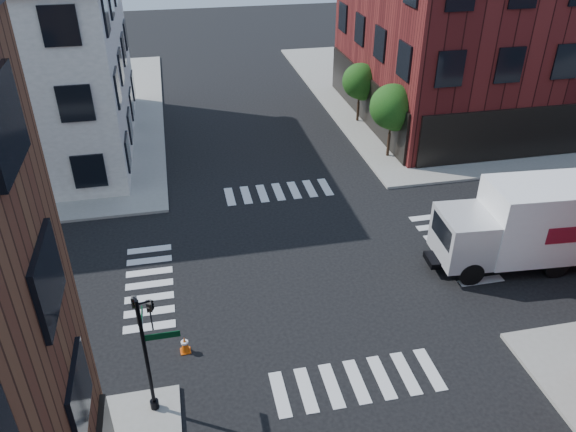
{
  "coord_description": "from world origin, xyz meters",
  "views": [
    {
      "loc": [
        -5.15,
        -19.83,
        14.86
      ],
      "look_at": [
        -0.88,
        0.28,
        2.5
      ],
      "focal_mm": 35.0,
      "sensor_mm": 36.0,
      "label": 1
    }
  ],
  "objects": [
    {
      "name": "signal_pole",
      "position": [
        -6.72,
        -6.68,
        2.86
      ],
      "size": [
        1.29,
        1.24,
        4.6
      ],
      "color": "black",
      "rests_on": "ground"
    },
    {
      "name": "tree_near",
      "position": [
        7.56,
        9.98,
        3.16
      ],
      "size": [
        2.69,
        2.69,
        4.49
      ],
      "color": "black",
      "rests_on": "ground"
    },
    {
      "name": "ground",
      "position": [
        0.0,
        0.0,
        0.0
      ],
      "size": [
        120.0,
        120.0,
        0.0
      ],
      "primitive_type": "plane",
      "color": "black",
      "rests_on": "ground"
    },
    {
      "name": "building_ne",
      "position": [
        20.5,
        16.0,
        6.0
      ],
      "size": [
        25.0,
        16.0,
        12.0
      ],
      "primitive_type": "cube",
      "color": "#401010",
      "rests_on": "ground"
    },
    {
      "name": "box_truck",
      "position": [
        9.81,
        -1.84,
        2.04
      ],
      "size": [
        8.82,
        3.22,
        3.92
      ],
      "rotation": [
        0.0,
        0.0,
        -0.07
      ],
      "color": "white",
      "rests_on": "ground"
    },
    {
      "name": "sidewalk_ne",
      "position": [
        21.0,
        21.0,
        0.07
      ],
      "size": [
        30.0,
        30.0,
        0.15
      ],
      "primitive_type": "cube",
      "color": "gray",
      "rests_on": "ground"
    },
    {
      "name": "traffic_cone",
      "position": [
        -5.7,
        -4.3,
        0.33
      ],
      "size": [
        0.39,
        0.39,
        0.69
      ],
      "rotation": [
        0.0,
        0.0,
        0.06
      ],
      "color": "#DE5109",
      "rests_on": "ground"
    },
    {
      "name": "tree_far",
      "position": [
        7.56,
        15.98,
        2.87
      ],
      "size": [
        2.43,
        2.43,
        4.07
      ],
      "color": "black",
      "rests_on": "ground"
    }
  ]
}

